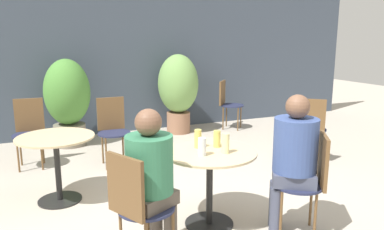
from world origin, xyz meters
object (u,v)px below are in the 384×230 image
at_px(bistro_chair_5, 112,125).
at_px(beer_glass_0, 202,147).
at_px(seated_person_0, 151,173).
at_px(cafe_table_far, 57,153).
at_px(bistro_chair_2, 29,126).
at_px(seated_person_1, 293,153).
at_px(potted_plant_0, 68,98).
at_px(beer_glass_3, 198,139).
at_px(bistro_chair_3, 311,124).
at_px(bistro_chair_1, 310,175).
at_px(beer_glass_2, 217,139).
at_px(cafe_table_near, 210,168).
at_px(bistro_chair_4, 227,100).
at_px(potted_plant_1, 178,88).
at_px(beer_glass_1, 226,143).
at_px(bistro_chair_0, 136,201).

height_order(bistro_chair_5, beer_glass_0, bistro_chair_5).
distance_m(bistro_chair_5, beer_glass_0, 2.18).
bearing_deg(seated_person_0, cafe_table_far, -3.69).
relative_size(bistro_chair_2, seated_person_1, 0.73).
distance_m(cafe_table_far, potted_plant_0, 2.15).
bearing_deg(beer_glass_3, bistro_chair_3, 23.43).
bearing_deg(seated_person_0, bistro_chair_1, -123.20).
xyz_separation_m(beer_glass_2, beer_glass_3, (-0.17, 0.05, 0.01)).
relative_size(cafe_table_far, seated_person_0, 0.66).
bearing_deg(cafe_table_near, bistro_chair_3, 27.12).
relative_size(bistro_chair_4, potted_plant_1, 0.64).
relative_size(bistro_chair_2, beer_glass_2, 5.76).
height_order(potted_plant_0, potted_plant_1, potted_plant_1).
height_order(beer_glass_1, beer_glass_2, beer_glass_1).
bearing_deg(bistro_chair_0, bistro_chair_1, -120.00).
distance_m(seated_person_1, beer_glass_3, 0.84).
relative_size(bistro_chair_2, seated_person_0, 0.75).
bearing_deg(bistro_chair_1, beer_glass_3, -94.77).
distance_m(bistro_chair_3, beer_glass_1, 2.25).
relative_size(bistro_chair_0, bistro_chair_2, 1.00).
relative_size(cafe_table_far, potted_plant_0, 0.57).
relative_size(bistro_chair_0, potted_plant_0, 0.65).
bearing_deg(seated_person_0, beer_glass_2, -88.13).
distance_m(bistro_chair_1, potted_plant_0, 4.03).
bearing_deg(beer_glass_3, beer_glass_0, -105.42).
xyz_separation_m(cafe_table_near, beer_glass_2, (0.12, 0.09, 0.24)).
bearing_deg(seated_person_1, bistro_chair_0, -56.79).
distance_m(cafe_table_far, bistro_chair_0, 1.53).
relative_size(seated_person_1, potted_plant_0, 0.90).
distance_m(bistro_chair_5, potted_plant_0, 1.25).
bearing_deg(bistro_chair_4, beer_glass_0, -170.52).
height_order(seated_person_1, beer_glass_2, seated_person_1).
distance_m(bistro_chair_2, bistro_chair_5, 1.08).
relative_size(bistro_chair_3, beer_glass_2, 5.76).
height_order(bistro_chair_5, seated_person_0, seated_person_0).
bearing_deg(seated_person_0, potted_plant_0, -22.07).
relative_size(bistro_chair_4, potted_plant_0, 0.65).
xyz_separation_m(bistro_chair_2, beer_glass_1, (1.58, -2.50, 0.25)).
xyz_separation_m(bistro_chair_3, potted_plant_0, (-2.93, 2.16, 0.22)).
xyz_separation_m(beer_glass_1, potted_plant_0, (-1.01, 3.30, -0.03)).
bearing_deg(bistro_chair_2, seated_person_0, -67.80).
height_order(cafe_table_far, bistro_chair_3, bistro_chair_3).
xyz_separation_m(seated_person_1, potted_plant_1, (0.37, 3.66, 0.09)).
distance_m(bistro_chair_5, seated_person_0, 2.38).
distance_m(cafe_table_near, seated_person_1, 0.74).
distance_m(bistro_chair_4, seated_person_1, 3.84).
bearing_deg(potted_plant_0, cafe_table_far, -98.47).
bearing_deg(beer_glass_3, cafe_table_near, -67.93).
distance_m(cafe_table_near, bistro_chair_3, 2.27).
height_order(bistro_chair_3, beer_glass_2, bistro_chair_3).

